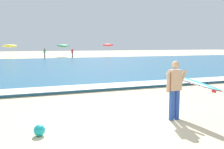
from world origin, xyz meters
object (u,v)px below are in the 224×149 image
(beach_umbrella_1, at_px, (10,46))
(beach_umbrella_2, at_px, (63,46))
(beachgoer_near_row_right, at_px, (45,53))
(beachgoer_near_row_left, at_px, (72,53))
(beach_ball, at_px, (39,130))
(beach_umbrella_3, at_px, (108,45))
(surfer_with_board, at_px, (182,84))

(beach_umbrella_1, xyz_separation_m, beach_umbrella_2, (8.67, 1.60, 0.01))
(beach_umbrella_1, xyz_separation_m, beachgoer_near_row_right, (5.26, -0.59, -1.14))
(beach_umbrella_1, xyz_separation_m, beachgoer_near_row_left, (9.83, -0.67, -1.14))
(beach_umbrella_1, xyz_separation_m, beach_ball, (1.43, -36.81, -1.85))
(beach_umbrella_3, distance_m, beachgoer_near_row_right, 11.46)
(beach_umbrella_3, distance_m, beach_ball, 40.12)
(beach_umbrella_1, distance_m, beachgoer_near_row_left, 9.92)
(surfer_with_board, height_order, beachgoer_near_row_left, surfer_with_board)
(beach_umbrella_3, xyz_separation_m, beachgoer_near_row_right, (-11.36, -0.87, -1.26))
(beachgoer_near_row_right, relative_size, beach_ball, 5.65)
(surfer_with_board, relative_size, beach_umbrella_2, 1.12)
(beachgoer_near_row_left, height_order, beach_ball, beachgoer_near_row_left)
(surfer_with_board, bearing_deg, beach_ball, 179.48)
(beach_umbrella_2, bearing_deg, beachgoer_near_row_left, -62.93)
(beach_umbrella_2, relative_size, beachgoer_near_row_right, 1.44)
(surfer_with_board, distance_m, beachgoer_near_row_left, 36.44)
(beachgoer_near_row_right, bearing_deg, surfer_with_board, -89.63)
(beachgoer_near_row_right, bearing_deg, beachgoer_near_row_left, -0.94)
(surfer_with_board, relative_size, beach_umbrella_3, 1.08)
(surfer_with_board, xyz_separation_m, beachgoer_near_row_right, (-0.24, 36.25, -0.19))
(beach_umbrella_2, height_order, beach_ball, beach_umbrella_2)
(beach_umbrella_1, height_order, beach_umbrella_2, beach_umbrella_2)
(beach_umbrella_3, bearing_deg, beachgoer_near_row_right, -175.64)
(surfer_with_board, relative_size, beachgoer_near_row_right, 1.62)
(surfer_with_board, height_order, beach_umbrella_1, beach_umbrella_1)
(surfer_with_board, distance_m, beach_ball, 4.16)
(beach_umbrella_1, distance_m, beach_umbrella_3, 16.62)
(beachgoer_near_row_left, bearing_deg, beach_ball, -103.09)
(beach_umbrella_2, bearing_deg, surfer_with_board, -94.73)
(beach_umbrella_1, height_order, beach_umbrella_3, beach_umbrella_3)
(beach_ball, bearing_deg, beach_umbrella_3, 67.73)
(beach_umbrella_1, bearing_deg, beach_umbrella_2, 10.44)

